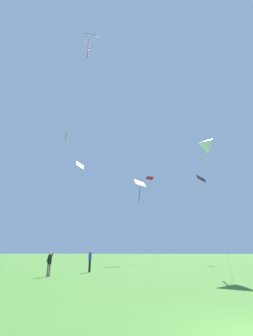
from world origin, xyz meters
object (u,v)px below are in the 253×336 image
Objects in this scene: kite_black_large at (202,182)px; kite_yellow_diamond at (88,41)px; kite_red_high at (149,182)px; person_child_small at (49,262)px; kite_orange_box at (66,138)px; person_in_blue_jacket at (90,259)px; kite_purple_streamer at (80,169)px; kite_pink_low at (140,187)px; kite_white_distant at (204,145)px.

kite_black_large is 30.02m from kite_yellow_diamond.
kite_red_high is 30.50m from person_child_small.
kite_yellow_diamond is 31.66m from kite_orange_box.
person_in_blue_jacket is at bearing -7.19° from kite_yellow_diamond.
person_child_small is at bearing -118.40° from person_in_blue_jacket.
kite_red_high reaches higher than person_child_small.
kite_purple_streamer is at bearing 106.01° from kite_yellow_diamond.
kite_pink_low is 0.98× the size of kite_white_distant.
kite_pink_low is at bearing -165.85° from kite_black_large.
kite_black_large is 29.11m from person_in_blue_jacket.
kite_red_high is 25.85m from kite_orange_box.
kite_black_large reaches higher than kite_pink_low.
kite_purple_streamer reaches higher than kite_red_high.
kite_pink_low is 0.89× the size of kite_black_large.
kite_purple_streamer is at bearing -46.01° from kite_orange_box.
person_child_small is 0.93× the size of person_in_blue_jacket.
kite_yellow_diamond is at bearing -109.21° from kite_red_high.
kite_orange_box is (-12.72, 28.91, 2.16)m from kite_yellow_diamond.
kite_yellow_diamond is 0.96× the size of kite_orange_box.
kite_red_high is 26.47m from kite_yellow_diamond.
kite_black_large is 18.06m from kite_white_distant.
kite_white_distant is (13.55, 3.12, -13.54)m from kite_yellow_diamond.
kite_red_high is 0.53× the size of kite_orange_box.
kite_black_large reaches higher than kite_white_distant.
kite_pink_low is 0.46× the size of kite_orange_box.
kite_black_large is 0.80× the size of kite_purple_streamer.
kite_yellow_diamond reaches higher than kite_black_large.
kite_orange_box is at bearing 164.86° from kite_black_large.
kite_black_large is at bearing -8.61° from kite_red_high.
kite_orange_box is at bearing 135.53° from kite_white_distant.
kite_black_large is 9.69× the size of person_child_small.
kite_red_high is 9.90m from kite_black_large.
kite_purple_streamer is 0.65× the size of kite_orange_box.
kite_yellow_diamond reaches higher than kite_pink_low.
kite_red_high is 0.56× the size of kite_yellow_diamond.
kite_white_distant is at bearing 12.99° from kite_yellow_diamond.
person_in_blue_jacket is (14.53, -29.14, -27.72)m from kite_orange_box.
person_in_blue_jacket is at bearing 61.60° from person_child_small.
kite_white_distant is at bearing -62.69° from kite_pink_low.
person_in_blue_jacket is (2.02, 3.74, 0.07)m from person_child_small.
kite_black_large is at bearing 14.15° from kite_pink_low.
kite_white_distant is 19.63m from person_child_small.
person_child_small is at bearing -93.03° from kite_yellow_diamond.
person_child_small is at bearing -105.80° from kite_pink_low.
kite_yellow_diamond is (-7.74, -22.21, 12.14)m from kite_red_high.
kite_white_distant is at bearing 15.94° from person_in_blue_jacket.
person_in_blue_jacket is at bearing -102.94° from kite_pink_low.
kite_white_distant is (7.59, -14.70, 0.76)m from kite_pink_low.
kite_white_distant is at bearing -73.08° from kite_red_high.
kite_pink_low is 25.32m from person_child_small.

